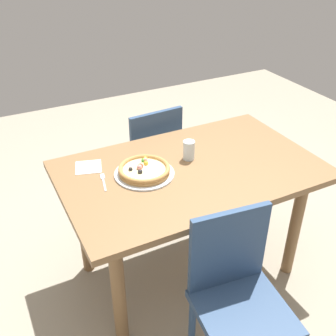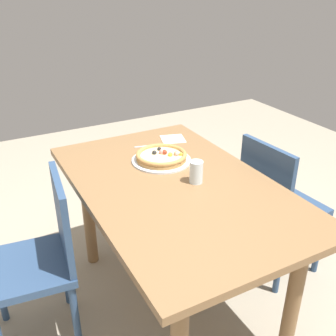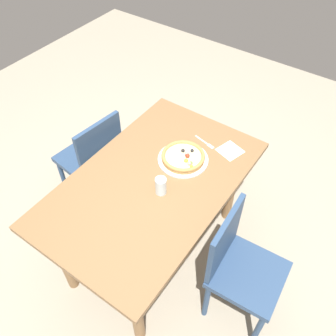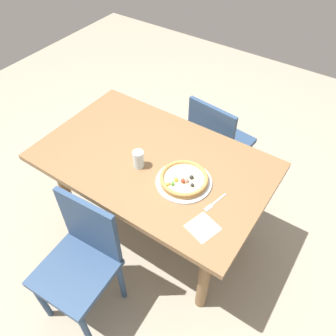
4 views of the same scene
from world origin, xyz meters
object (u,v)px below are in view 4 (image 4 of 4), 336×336
chair_far (81,260)px  napkin (203,227)px  dining_table (154,172)px  fork (214,203)px  chair_near (217,142)px  pizza (184,179)px  drinking_glass (138,159)px  plate (184,182)px

chair_far → napkin: 0.73m
dining_table → napkin: bearing=152.5°
dining_table → fork: (-0.47, 0.09, 0.11)m
fork → chair_near: bearing=-142.2°
pizza → drinking_glass: bearing=7.3°
drinking_glass → chair_near: bearing=-102.0°
fork → dining_table: bearing=-88.6°
chair_near → drinking_glass: size_ratio=7.89×
drinking_glass → napkin: bearing=162.7°
chair_near → napkin: bearing=-60.9°
dining_table → pizza: (-0.26, 0.06, 0.14)m
dining_table → plate: 0.29m
plate → napkin: 0.32m
chair_far → napkin: (-0.54, -0.39, 0.29)m
dining_table → chair_near: (-0.12, -0.65, -0.17)m
fork → plate: bearing=-87.7°
plate → napkin: bearing=139.9°
plate → chair_far: bearing=63.9°
chair_far → pizza: 0.74m
pizza → fork: 0.22m
chair_near → fork: size_ratio=5.34×
napkin → fork: bearing=-80.4°
pizza → fork: pizza is taller
pizza → napkin: size_ratio=1.98×
drinking_glass → pizza: bearing=-172.7°
chair_near → pizza: (-0.13, 0.71, 0.32)m
plate → fork: size_ratio=1.96×
chair_near → fork: bearing=-58.3°
plate → fork: bearing=169.6°
dining_table → pizza: bearing=167.7°
dining_table → pizza: 0.30m
pizza → drinking_glass: 0.30m
dining_table → plate: bearing=168.0°
dining_table → fork: bearing=168.7°
pizza → napkin: 0.32m
plate → fork: (-0.22, 0.04, -0.00)m
chair_far → pizza: bearing=-119.9°
pizza → dining_table: bearing=-12.3°
pizza → napkin: pizza is taller
pizza → napkin: (-0.24, 0.21, -0.03)m
chair_far → pizza: (-0.29, -0.60, 0.32)m
chair_near → chair_far: bearing=-90.4°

